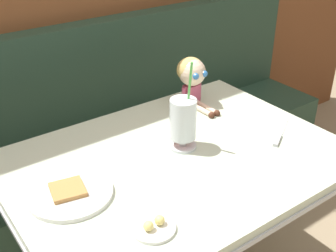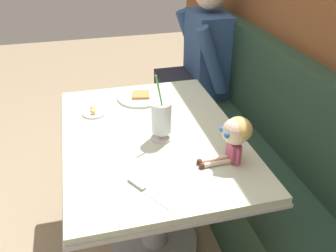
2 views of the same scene
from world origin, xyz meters
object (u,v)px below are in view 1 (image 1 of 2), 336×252
seated_doll (192,75)px  milkshake_glass (183,121)px  toast_plate (70,193)px  butter_knife (279,136)px  butter_saucer (153,227)px

seated_doll → milkshake_glass: bearing=-133.8°
toast_plate → butter_knife: 0.76m
toast_plate → milkshake_glass: (0.43, 0.02, 0.09)m
butter_saucer → seated_doll: size_ratio=0.55×
toast_plate → seated_doll: (0.66, 0.26, 0.12)m
butter_knife → toast_plate: bearing=170.0°
seated_doll → butter_saucer: bearing=-136.2°
milkshake_glass → butter_knife: milkshake_glass is taller
butter_saucer → seated_doll: 0.77m
milkshake_glass → butter_knife: (0.32, -0.15, -0.10)m
butter_saucer → milkshake_glass: bearing=41.8°
milkshake_glass → butter_knife: size_ratio=1.49×
milkshake_glass → butter_saucer: 0.43m
milkshake_glass → butter_saucer: size_ratio=2.63×
butter_knife → seated_doll: 0.42m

